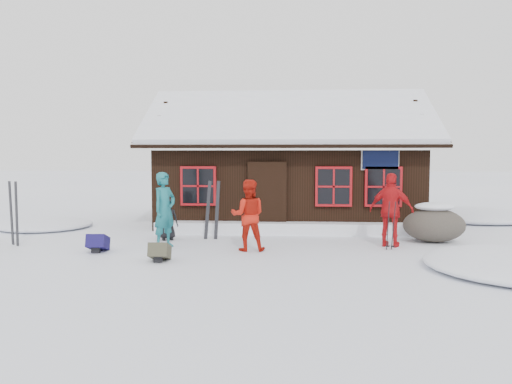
% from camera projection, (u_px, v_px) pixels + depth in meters
% --- Properties ---
extents(ground, '(120.00, 120.00, 0.00)m').
position_uv_depth(ground, '(225.00, 248.00, 12.07)').
color(ground, white).
rests_on(ground, ground).
extents(mountain_hut, '(8.90, 6.09, 4.42)m').
position_uv_depth(mountain_hut, '(288.00, 175.00, 16.81)').
color(mountain_hut, black).
rests_on(mountain_hut, ground).
extents(snow_drift, '(7.60, 0.60, 0.35)m').
position_uv_depth(snow_drift, '(288.00, 228.00, 14.20)').
color(snow_drift, white).
rests_on(snow_drift, ground).
extents(snow_mounds, '(20.60, 13.20, 0.48)m').
position_uv_depth(snow_mounds, '(293.00, 236.00, 13.81)').
color(snow_mounds, white).
rests_on(snow_mounds, ground).
extents(skier_teal, '(0.71, 0.80, 1.83)m').
position_uv_depth(skier_teal, '(165.00, 210.00, 12.10)').
color(skier_teal, '#17676E').
rests_on(skier_teal, ground).
extents(skier_orange_left, '(0.86, 0.69, 1.68)m').
position_uv_depth(skier_orange_left, '(248.00, 215.00, 11.66)').
color(skier_orange_left, red).
rests_on(skier_orange_left, ground).
extents(skier_orange_right, '(1.15, 0.83, 1.81)m').
position_uv_depth(skier_orange_right, '(391.00, 210.00, 12.16)').
color(skier_orange_right, red).
rests_on(skier_orange_right, ground).
extents(skier_crouched, '(0.64, 0.53, 1.12)m').
position_uv_depth(skier_crouched, '(167.00, 219.00, 13.18)').
color(skier_crouched, black).
rests_on(skier_crouched, ground).
extents(boulder, '(1.58, 1.18, 0.92)m').
position_uv_depth(boulder, '(434.00, 224.00, 12.86)').
color(boulder, '#524B41').
rests_on(boulder, ground).
extents(ski_pair_mid, '(0.35, 0.25, 1.65)m').
position_uv_depth(ski_pair_mid, '(14.00, 214.00, 12.37)').
color(ski_pair_mid, black).
rests_on(ski_pair_mid, ground).
extents(ski_pair_right, '(0.47, 0.16, 1.62)m').
position_uv_depth(ski_pair_right, '(212.00, 211.00, 13.26)').
color(ski_pair_right, black).
rests_on(ski_pair_right, ground).
extents(ski_poles, '(0.21, 0.10, 1.19)m').
position_uv_depth(ski_poles, '(391.00, 226.00, 11.80)').
color(ski_poles, black).
rests_on(ski_poles, ground).
extents(backpack_blue, '(0.47, 0.59, 0.30)m').
position_uv_depth(backpack_blue, '(98.00, 245.00, 11.55)').
color(backpack_blue, '#17114A').
rests_on(backpack_blue, ground).
extents(backpack_olive, '(0.43, 0.55, 0.29)m').
position_uv_depth(backpack_olive, '(160.00, 254.00, 10.53)').
color(backpack_olive, '#403F2E').
rests_on(backpack_olive, ground).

